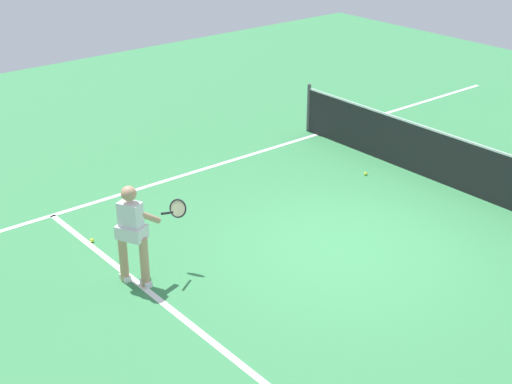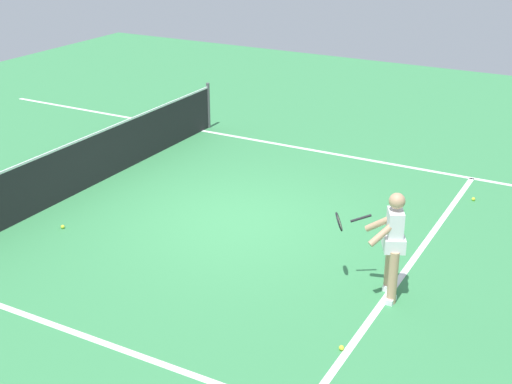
{
  "view_description": "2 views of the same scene",
  "coord_description": "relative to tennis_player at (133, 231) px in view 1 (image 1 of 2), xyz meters",
  "views": [
    {
      "loc": [
        7.2,
        -7.66,
        5.78
      ],
      "look_at": [
        -0.83,
        -1.1,
        0.96
      ],
      "focal_mm": 52.13,
      "sensor_mm": 36.0,
      "label": 1
    },
    {
      "loc": [
        -9.48,
        -5.63,
        5.17
      ],
      "look_at": [
        -0.58,
        -0.74,
        0.89
      ],
      "focal_mm": 49.71,
      "sensor_mm": 36.0,
      "label": 2
    }
  ],
  "objects": [
    {
      "name": "sideline_left_marking",
      "position": [
        -2.8,
        3.12,
        -0.84
      ],
      "size": [
        0.1,
        18.17,
        0.01
      ],
      "primitive_type": "cube",
      "color": "white",
      "rests_on": "ground"
    },
    {
      "name": "court_net",
      "position": [
        1.11,
        6.29,
        -0.34
      ],
      "size": [
        8.5,
        0.08,
        1.08
      ],
      "color": "#4C4C51",
      "rests_on": "ground"
    },
    {
      "name": "ground_plane",
      "position": [
        1.11,
        3.12,
        -0.85
      ],
      "size": [
        26.22,
        26.22,
        0.0
      ],
      "primitive_type": "plane",
      "color": "#38844C"
    },
    {
      "name": "tennis_ball_far",
      "position": [
        -0.57,
        5.47,
        -0.81
      ],
      "size": [
        0.07,
        0.07,
        0.07
      ],
      "primitive_type": "sphere",
      "color": "#D1E533",
      "rests_on": "ground"
    },
    {
      "name": "tennis_player",
      "position": [
        0.0,
        0.0,
        0.0
      ],
      "size": [
        0.68,
        1.13,
        1.55
      ],
      "color": "tan",
      "rests_on": "ground"
    },
    {
      "name": "service_line_marking",
      "position": [
        1.11,
        -0.01,
        -0.84
      ],
      "size": [
        7.82,
        0.1,
        0.01
      ],
      "primitive_type": "cube",
      "color": "white",
      "rests_on": "ground"
    },
    {
      "name": "tennis_ball_near",
      "position": [
        -1.51,
        0.06,
        -0.81
      ],
      "size": [
        0.07,
        0.07,
        0.07
      ],
      "primitive_type": "sphere",
      "color": "#D1E533",
      "rests_on": "ground"
    }
  ]
}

